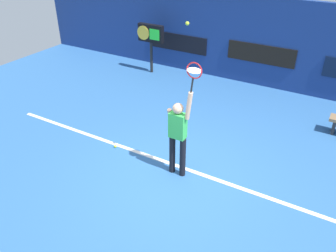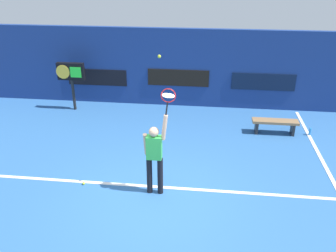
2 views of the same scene
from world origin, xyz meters
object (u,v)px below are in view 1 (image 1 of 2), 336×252
tennis_racket (194,72)px  tennis_ball (187,23)px  spare_ball (115,146)px  scoreboard_clock (151,35)px  tennis_player (178,133)px

tennis_racket → tennis_ball: tennis_ball is taller
tennis_ball → spare_ball: tennis_ball is taller
scoreboard_clock → spare_ball: 5.10m
spare_ball → scoreboard_clock: bearing=112.3°
tennis_racket → spare_ball: (-2.07, 0.10, -2.36)m
tennis_racket → scoreboard_clock: size_ratio=0.36×
tennis_ball → scoreboard_clock: size_ratio=0.04×
tennis_ball → scoreboard_clock: bearing=129.1°
scoreboard_clock → tennis_player: bearing=-52.0°
spare_ball → tennis_racket: bearing=-2.9°
tennis_ball → tennis_racket: bearing=-10.4°
tennis_player → tennis_racket: 1.42m
tennis_player → tennis_ball: tennis_ball is taller
tennis_racket → scoreboard_clock: bearing=130.2°
tennis_ball → tennis_player: bearing=-167.6°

